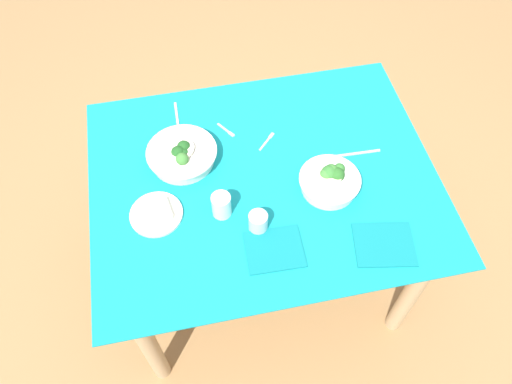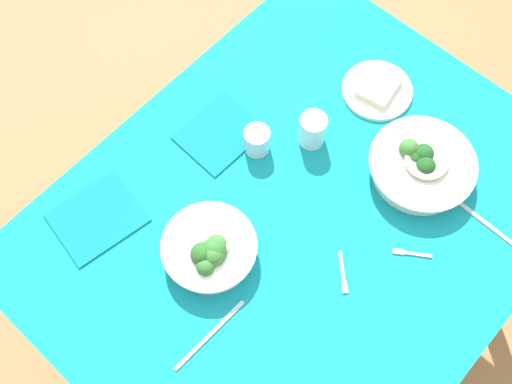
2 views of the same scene
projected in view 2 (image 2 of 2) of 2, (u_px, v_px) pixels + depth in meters
ground_plane at (288, 298)px, 2.28m from camera, size 6.00×6.00×0.00m
dining_table at (298, 232)px, 1.69m from camera, size 1.30×1.04×0.76m
broccoli_bowl_far at (210, 250)px, 1.51m from camera, size 0.23×0.23×0.10m
broccoli_bowl_near at (421, 166)px, 1.61m from camera, size 0.27×0.27×0.09m
bread_side_plate at (377, 89)px, 1.73m from camera, size 0.19×0.19×0.03m
water_glass_center at (313, 130)px, 1.64m from camera, size 0.07×0.07×0.09m
water_glass_side at (257, 140)px, 1.63m from camera, size 0.07×0.07×0.08m
fork_by_far_bowl at (410, 253)px, 1.54m from camera, size 0.06×0.09×0.00m
fork_by_near_bowl at (343, 274)px, 1.52m from camera, size 0.08×0.08×0.00m
table_knife_left at (210, 335)px, 1.46m from camera, size 0.22×0.02×0.00m
table_knife_right at (488, 225)px, 1.58m from camera, size 0.01×0.20×0.00m
napkin_folded_upper at (220, 134)px, 1.68m from camera, size 0.20×0.17×0.01m
napkin_folded_lower at (97, 218)px, 1.58m from camera, size 0.23×0.21×0.01m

